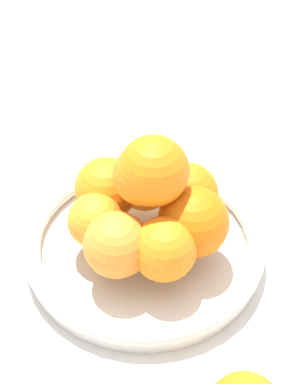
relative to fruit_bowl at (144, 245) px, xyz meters
name	(u,v)px	position (x,y,z in m)	size (l,w,h in m)	color
ground_plane	(144,255)	(0.00, 0.00, -0.02)	(4.00, 4.00, 0.00)	silver
fruit_bowl	(144,245)	(0.00, 0.00, 0.00)	(0.29, 0.29, 0.04)	silver
orange_pile	(148,204)	(0.00, 0.00, 0.07)	(0.19, 0.19, 0.14)	orange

